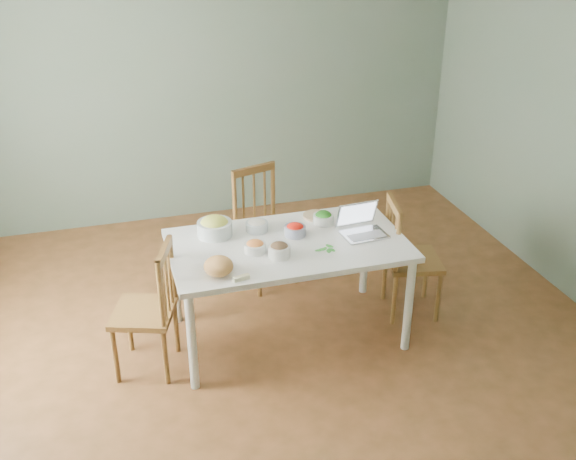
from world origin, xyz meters
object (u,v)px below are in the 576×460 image
object	(u,v)px
chair_right	(413,258)
bread_boule	(219,266)
chair_far	(267,229)
dining_table	(288,290)
bowl_squash	(215,226)
chair_left	(143,309)
laptop	(365,222)

from	to	relation	value
chair_right	bread_boule	world-z (taller)	chair_right
chair_far	bread_boule	size ratio (longest dim) A/B	5.15
dining_table	bowl_squash	bearing A→B (deg)	151.37
chair_left	laptop	bearing A→B (deg)	110.35
chair_far	bowl_squash	size ratio (longest dim) A/B	3.96
dining_table	laptop	size ratio (longest dim) A/B	5.35
chair_far	bowl_squash	distance (m)	0.83
laptop	dining_table	bearing A→B (deg)	170.69
chair_far	chair_right	size ratio (longest dim) A/B	1.04
chair_left	bread_boule	distance (m)	0.65
chair_left	chair_right	bearing A→B (deg)	112.66
laptop	chair_left	bearing A→B (deg)	177.16
chair_left	bread_boule	size ratio (longest dim) A/B	4.92
chair_left	laptop	world-z (taller)	laptop
chair_far	bread_boule	world-z (taller)	chair_far
bowl_squash	laptop	world-z (taller)	laptop
bread_boule	bowl_squash	size ratio (longest dim) A/B	0.77
bread_boule	chair_right	bearing A→B (deg)	12.34
bowl_squash	dining_table	bearing A→B (deg)	-28.63
dining_table	chair_left	xyz separation A→B (m)	(-1.04, -0.09, 0.08)
bread_boule	bowl_squash	xyz separation A→B (m)	(0.08, 0.55, 0.01)
chair_left	bowl_squash	xyz separation A→B (m)	(0.57, 0.35, 0.38)
chair_far	chair_left	size ratio (longest dim) A/B	1.05
dining_table	chair_far	size ratio (longest dim) A/B	1.68
chair_left	dining_table	bearing A→B (deg)	113.81
chair_far	laptop	xyz separation A→B (m)	(0.51, -0.85, 0.39)
chair_right	chair_far	bearing A→B (deg)	63.93
dining_table	chair_right	xyz separation A→B (m)	(1.02, 0.05, 0.08)
chair_left	bowl_squash	world-z (taller)	chair_left
bowl_squash	chair_right	bearing A→B (deg)	-8.03
dining_table	bowl_squash	distance (m)	0.71
dining_table	chair_left	world-z (taller)	chair_left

